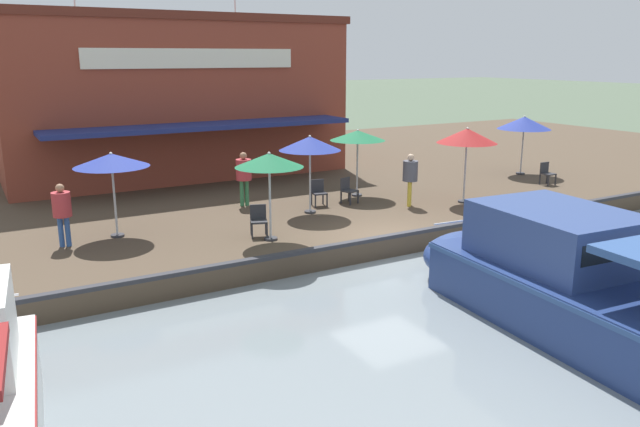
{
  "coord_description": "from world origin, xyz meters",
  "views": [
    {
      "loc": [
        12.91,
        -9.67,
        5.37
      ],
      "look_at": [
        -1.0,
        -1.63,
        1.3
      ],
      "focal_mm": 35.0,
      "sensor_mm": 36.0,
      "label": 1
    }
  ],
  "objects_px": {
    "patio_umbrella_by_entrance": "(467,136)",
    "cafe_chair_facing_river": "(348,189)",
    "cafe_chair_mid_patio": "(319,191)",
    "person_near_entrance": "(410,173)",
    "patio_umbrella_back_row": "(310,144)",
    "cafe_chair_beside_entrance": "(547,172)",
    "person_mid_patio": "(244,172)",
    "waterfront_restaurant": "(165,95)",
    "patio_umbrella_far_corner": "(358,136)",
    "motorboat_mid_row": "(567,281)",
    "patio_umbrella_mid_patio_left": "(269,161)",
    "cafe_chair_under_first_umbrella": "(259,219)",
    "patio_umbrella_mid_patio_right": "(524,123)",
    "patio_umbrella_near_quay_edge": "(111,160)",
    "person_at_quay_edge": "(62,208)"
  },
  "relations": [
    {
      "from": "waterfront_restaurant",
      "to": "person_at_quay_edge",
      "type": "height_order",
      "value": "waterfront_restaurant"
    },
    {
      "from": "patio_umbrella_back_row",
      "to": "patio_umbrella_near_quay_edge",
      "type": "relative_size",
      "value": 1.05
    },
    {
      "from": "waterfront_restaurant",
      "to": "motorboat_mid_row",
      "type": "bearing_deg",
      "value": 8.06
    },
    {
      "from": "patio_umbrella_by_entrance",
      "to": "motorboat_mid_row",
      "type": "bearing_deg",
      "value": -28.45
    },
    {
      "from": "patio_umbrella_near_quay_edge",
      "to": "waterfront_restaurant",
      "type": "bearing_deg",
      "value": 155.58
    },
    {
      "from": "patio_umbrella_mid_patio_right",
      "to": "person_mid_patio",
      "type": "xyz_separation_m",
      "value": [
        -0.54,
        -12.17,
        -1.0
      ]
    },
    {
      "from": "patio_umbrella_back_row",
      "to": "cafe_chair_mid_patio",
      "type": "distance_m",
      "value": 1.97
    },
    {
      "from": "patio_umbrella_mid_patio_left",
      "to": "person_near_entrance",
      "type": "distance_m",
      "value": 5.85
    },
    {
      "from": "person_near_entrance",
      "to": "person_mid_patio",
      "type": "xyz_separation_m",
      "value": [
        -2.72,
        -4.66,
        0.04
      ]
    },
    {
      "from": "patio_umbrella_mid_patio_right",
      "to": "person_at_quay_edge",
      "type": "bearing_deg",
      "value": -85.8
    },
    {
      "from": "patio_umbrella_mid_patio_right",
      "to": "motorboat_mid_row",
      "type": "bearing_deg",
      "value": -43.68
    },
    {
      "from": "waterfront_restaurant",
      "to": "person_near_entrance",
      "type": "bearing_deg",
      "value": 23.91
    },
    {
      "from": "cafe_chair_beside_entrance",
      "to": "person_mid_patio",
      "type": "bearing_deg",
      "value": -102.74
    },
    {
      "from": "waterfront_restaurant",
      "to": "cafe_chair_under_first_umbrella",
      "type": "height_order",
      "value": "waterfront_restaurant"
    },
    {
      "from": "patio_umbrella_far_corner",
      "to": "person_mid_patio",
      "type": "relative_size",
      "value": 1.32
    },
    {
      "from": "cafe_chair_facing_river",
      "to": "person_mid_patio",
      "type": "bearing_deg",
      "value": -113.66
    },
    {
      "from": "person_mid_patio",
      "to": "waterfront_restaurant",
      "type": "bearing_deg",
      "value": -179.41
    },
    {
      "from": "patio_umbrella_by_entrance",
      "to": "cafe_chair_facing_river",
      "type": "distance_m",
      "value": 4.26
    },
    {
      "from": "cafe_chair_beside_entrance",
      "to": "cafe_chair_under_first_umbrella",
      "type": "distance_m",
      "value": 12.44
    },
    {
      "from": "waterfront_restaurant",
      "to": "cafe_chair_facing_river",
      "type": "distance_m",
      "value": 10.26
    },
    {
      "from": "waterfront_restaurant",
      "to": "patio_umbrella_far_corner",
      "type": "height_order",
      "value": "waterfront_restaurant"
    },
    {
      "from": "waterfront_restaurant",
      "to": "cafe_chair_beside_entrance",
      "type": "xyz_separation_m",
      "value": [
        10.55,
        11.42,
        -2.7
      ]
    },
    {
      "from": "patio_umbrella_back_row",
      "to": "cafe_chair_beside_entrance",
      "type": "distance_m",
      "value": 10.1
    },
    {
      "from": "patio_umbrella_by_entrance",
      "to": "patio_umbrella_near_quay_edge",
      "type": "bearing_deg",
      "value": -98.45
    },
    {
      "from": "cafe_chair_mid_patio",
      "to": "person_near_entrance",
      "type": "bearing_deg",
      "value": 58.95
    },
    {
      "from": "waterfront_restaurant",
      "to": "cafe_chair_facing_river",
      "type": "relative_size",
      "value": 15.87
    },
    {
      "from": "patio_umbrella_back_row",
      "to": "cafe_chair_mid_patio",
      "type": "xyz_separation_m",
      "value": [
        -0.71,
        0.71,
        -1.69
      ]
    },
    {
      "from": "patio_umbrella_far_corner",
      "to": "motorboat_mid_row",
      "type": "xyz_separation_m",
      "value": [
        10.02,
        -1.46,
        -1.8
      ]
    },
    {
      "from": "cafe_chair_beside_entrance",
      "to": "person_mid_patio",
      "type": "xyz_separation_m",
      "value": [
        -2.56,
        -11.34,
        0.64
      ]
    },
    {
      "from": "person_mid_patio",
      "to": "patio_umbrella_by_entrance",
      "type": "bearing_deg",
      "value": 63.78
    },
    {
      "from": "waterfront_restaurant",
      "to": "cafe_chair_mid_patio",
      "type": "distance_m",
      "value": 9.81
    },
    {
      "from": "patio_umbrella_near_quay_edge",
      "to": "cafe_chair_under_first_umbrella",
      "type": "bearing_deg",
      "value": 61.1
    },
    {
      "from": "patio_umbrella_near_quay_edge",
      "to": "patio_umbrella_mid_patio_left",
      "type": "bearing_deg",
      "value": 55.83
    },
    {
      "from": "cafe_chair_facing_river",
      "to": "person_at_quay_edge",
      "type": "distance_m",
      "value": 8.97
    },
    {
      "from": "patio_umbrella_far_corner",
      "to": "cafe_chair_beside_entrance",
      "type": "relative_size",
      "value": 2.75
    },
    {
      "from": "patio_umbrella_mid_patio_left",
      "to": "person_near_entrance",
      "type": "height_order",
      "value": "patio_umbrella_mid_patio_left"
    },
    {
      "from": "patio_umbrella_far_corner",
      "to": "patio_umbrella_mid_patio_right",
      "type": "distance_m",
      "value": 8.16
    },
    {
      "from": "patio_umbrella_mid_patio_right",
      "to": "person_at_quay_edge",
      "type": "xyz_separation_m",
      "value": [
        1.32,
        -17.96,
        -1.09
      ]
    },
    {
      "from": "waterfront_restaurant",
      "to": "patio_umbrella_near_quay_edge",
      "type": "height_order",
      "value": "waterfront_restaurant"
    },
    {
      "from": "patio_umbrella_mid_patio_left",
      "to": "person_at_quay_edge",
      "type": "height_order",
      "value": "patio_umbrella_mid_patio_left"
    },
    {
      "from": "person_at_quay_edge",
      "to": "person_mid_patio",
      "type": "height_order",
      "value": "person_mid_patio"
    },
    {
      "from": "patio_umbrella_mid_patio_left",
      "to": "cafe_chair_under_first_umbrella",
      "type": "xyz_separation_m",
      "value": [
        -0.5,
        -0.11,
        -1.66
      ]
    },
    {
      "from": "cafe_chair_mid_patio",
      "to": "patio_umbrella_mid_patio_left",
      "type": "bearing_deg",
      "value": -47.89
    },
    {
      "from": "patio_umbrella_mid_patio_left",
      "to": "patio_umbrella_mid_patio_right",
      "type": "height_order",
      "value": "patio_umbrella_mid_patio_right"
    },
    {
      "from": "person_mid_patio",
      "to": "patio_umbrella_mid_patio_left",
      "type": "bearing_deg",
      "value": -13.54
    },
    {
      "from": "cafe_chair_under_first_umbrella",
      "to": "motorboat_mid_row",
      "type": "relative_size",
      "value": 0.1
    },
    {
      "from": "cafe_chair_under_first_umbrella",
      "to": "patio_umbrella_mid_patio_left",
      "type": "bearing_deg",
      "value": 12.81
    },
    {
      "from": "patio_umbrella_by_entrance",
      "to": "cafe_chair_mid_patio",
      "type": "bearing_deg",
      "value": -114.74
    },
    {
      "from": "patio_umbrella_mid_patio_left",
      "to": "patio_umbrella_far_corner",
      "type": "height_order",
      "value": "patio_umbrella_mid_patio_left"
    },
    {
      "from": "motorboat_mid_row",
      "to": "patio_umbrella_near_quay_edge",
      "type": "bearing_deg",
      "value": -142.23
    }
  ]
}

